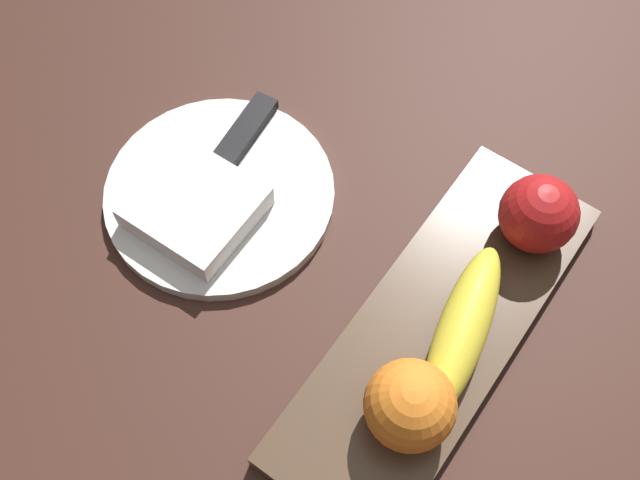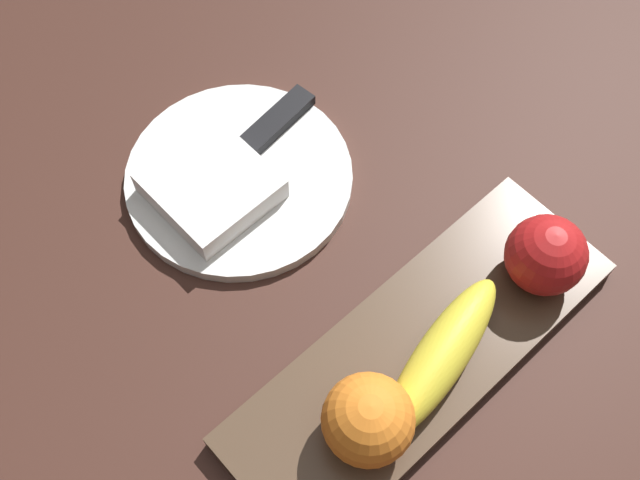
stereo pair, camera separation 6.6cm
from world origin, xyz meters
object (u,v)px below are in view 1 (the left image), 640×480
Objects in this scene: apple at (539,214)px; fruit_tray at (434,334)px; dinner_plate at (217,197)px; folded_napkin at (195,207)px; banana at (463,324)px; orange_near_apple at (406,402)px; knife at (237,143)px.

fruit_tray is at bearing -8.80° from apple.
fruit_tray reaches higher than dinner_plate.
apple is 0.66× the size of folded_napkin.
banana is (0.12, -0.00, -0.01)m from apple.
fruit_tray is at bearing -75.82° from banana.
folded_napkin is at bearing -101.35° from orange_near_apple.
knife reaches higher than fruit_tray.
fruit_tray is at bearing 96.45° from folded_napkin.
apple is 0.12m from banana.
fruit_tray is 0.24m from dinner_plate.
fruit_tray is at bearing 90.00° from dinner_plate.
folded_napkin reaches higher than fruit_tray.
fruit_tray is 2.02× the size of knife.
dinner_plate is at bearing -90.00° from fruit_tray.
orange_near_apple is (0.21, -0.00, 0.00)m from apple.
apple is 0.31m from folded_napkin.
orange_near_apple is 0.69× the size of folded_napkin.
knife is at bearing -101.87° from fruit_tray.
orange_near_apple is 0.33× the size of dinner_plate.
knife is (0.07, -0.28, -0.04)m from apple.
folded_napkin is (0.16, -0.26, -0.03)m from apple.
apple reaches higher than dinner_plate.
knife reaches higher than dinner_plate.
orange_near_apple is at bearing 11.39° from fruit_tray.
banana is 1.55× the size of folded_napkin.
apple is at bearing 116.24° from dinner_plate.
apple reaches higher than folded_napkin.
fruit_tray is 0.14m from apple.
banana is at bearing 179.14° from orange_near_apple.
fruit_tray is 0.26m from knife.
banana is 2.25× the size of orange_near_apple.
banana reaches higher than dinner_plate.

